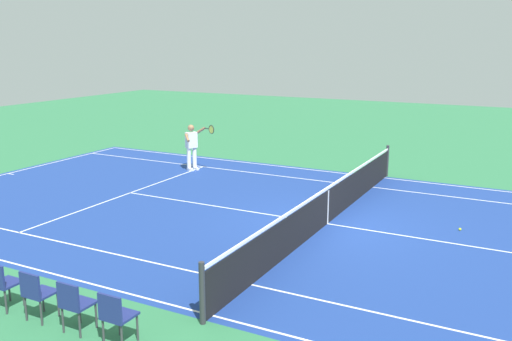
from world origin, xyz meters
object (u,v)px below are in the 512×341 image
Objects in this scene: spectator_chair_2 at (37,292)px; tennis_net at (328,205)px; tennis_player_near at (192,145)px; spectator_chair_0 at (116,314)px; tennis_ball at (460,229)px; spectator_chair_1 at (74,302)px; spectator_chair_3 at (2,282)px.

tennis_net is at bearing -109.53° from spectator_chair_2.
tennis_net is at bearing 151.61° from tennis_player_near.
spectator_chair_0 is at bearing 83.58° from tennis_net.
tennis_ball is 9.75m from spectator_chair_2.
tennis_ball is 0.08× the size of spectator_chair_1.
spectator_chair_1 is at bearing 76.85° from tennis_net.
spectator_chair_1 is (4.71, 8.00, 0.49)m from tennis_ball.
spectator_chair_1 is at bearing 114.72° from tennis_player_near.
tennis_player_near is 11.19m from spectator_chair_2.
spectator_chair_3 is (1.69, 0.00, 0.00)m from spectator_chair_1.
tennis_net reaches higher than spectator_chair_3.
tennis_ball is 10.25m from spectator_chair_3.
spectator_chair_0 is 2.53m from spectator_chair_3.
spectator_chair_2 is (5.55, 8.00, 0.49)m from tennis_ball.
tennis_ball is at bearing 165.52° from tennis_player_near.
tennis_net reaches higher than spectator_chair_2.
spectator_chair_2 is (-3.97, 10.46, -0.41)m from tennis_player_near.
tennis_player_near is at bearing -28.39° from tennis_net.
spectator_chair_2 is at bearing 0.00° from spectator_chair_0.
tennis_ball is 9.29m from spectator_chair_1.
spectator_chair_1 and spectator_chair_3 have the same top height.
tennis_player_near is 11.52m from spectator_chair_1.
spectator_chair_1 is at bearing 59.52° from tennis_ball.
tennis_player_near is at bearing -61.58° from spectator_chair_0.
spectator_chair_3 is at bearing 64.55° from tennis_net.
spectator_chair_1 reaches higher than tennis_ball.
tennis_player_near is 1.93× the size of spectator_chair_1.
spectator_chair_1 is 1.69m from spectator_chair_3.
tennis_ball is at bearing -161.62° from tennis_net.
tennis_net is at bearing -103.15° from spectator_chair_1.
tennis_player_near reaches higher than spectator_chair_3.
spectator_chair_1 is (1.63, 6.97, 0.03)m from tennis_net.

